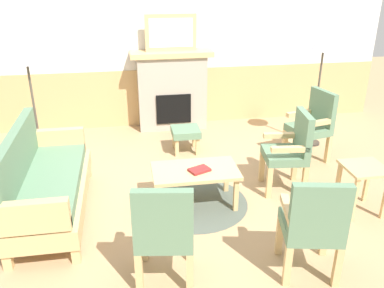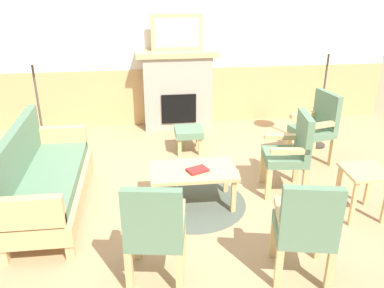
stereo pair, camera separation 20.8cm
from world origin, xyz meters
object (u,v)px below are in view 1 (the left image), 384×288
side_table (364,176)px  armchair_by_window_left (313,123)px  floor_lamp_by_couch (27,61)px  fireplace (172,90)px  armchair_near_fireplace (291,148)px  footstool (186,133)px  framed_picture (171,33)px  armchair_front_center (164,229)px  book_on_table (199,170)px  coffee_table (195,174)px  floor_lamp_by_chairs (323,49)px  armchair_front_left (313,223)px  couch (46,183)px

side_table → armchair_by_window_left: bearing=88.7°
floor_lamp_by_couch → side_table: bearing=-24.5°
fireplace → armchair_near_fireplace: (1.14, -2.28, -0.11)m
footstool → side_table: size_ratio=0.73×
framed_picture → armchair_front_center: framed_picture is taller
book_on_table → armchair_near_fireplace: armchair_near_fireplace is taller
footstool → armchair_front_center: size_ratio=0.41×
framed_picture → book_on_table: 2.73m
armchair_by_window_left → framed_picture: bearing=139.2°
fireplace → book_on_table: bearing=-90.0°
armchair_front_center → coffee_table: bearing=68.8°
armchair_near_fireplace → floor_lamp_by_chairs: 1.77m
fireplace → armchair_front_left: (0.74, -3.77, -0.11)m
footstool → armchair_by_window_left: size_ratio=0.41×
fireplace → armchair_front_left: fireplace is taller
armchair_front_center → book_on_table: bearing=66.3°
book_on_table → floor_lamp_by_couch: 2.50m
armchair_by_window_left → floor_lamp_by_couch: (-3.68, 0.30, 0.91)m
couch → book_on_table: 1.65m
framed_picture → armchair_front_center: 3.82m
armchair_front_center → side_table: 2.37m
fireplace → book_on_table: size_ratio=5.83×
footstool → floor_lamp_by_chairs: floor_lamp_by_chairs is taller
framed_picture → floor_lamp_by_couch: bearing=-147.3°
armchair_by_window_left → footstool: bearing=163.1°
coffee_table → floor_lamp_by_chairs: (2.06, 1.40, 1.06)m
side_table → floor_lamp_by_couch: floor_lamp_by_couch is taller
book_on_table → floor_lamp_by_couch: size_ratio=0.13×
framed_picture → book_on_table: framed_picture is taller
couch → floor_lamp_by_chairs: bearing=20.5°
framed_picture → couch: (-1.65, -2.42, -1.16)m
couch → floor_lamp_by_chairs: floor_lamp_by_chairs is taller
floor_lamp_by_couch → floor_lamp_by_chairs: (3.93, 0.18, 0.00)m
footstool → floor_lamp_by_couch: (-1.98, -0.22, 1.17)m
fireplace → couch: fireplace is taller
armchair_front_left → footstool: bearing=103.7°
framed_picture → couch: bearing=-124.2°
coffee_table → armchair_front_center: armchair_front_center is taller
book_on_table → floor_lamp_by_couch: (-1.91, 1.27, 1.00)m
armchair_by_window_left → armchair_near_fireplace: bearing=-129.5°
floor_lamp_by_chairs → framed_picture: bearing=152.6°
armchair_front_left → armchair_front_center: size_ratio=1.00×
framed_picture → armchair_by_window_left: (1.77, -1.53, -1.02)m
side_table → footstool: bearing=131.5°
armchair_front_center → fireplace: bearing=82.1°
framed_picture → floor_lamp_by_couch: 2.27m
fireplace → floor_lamp_by_chairs: bearing=-27.4°
couch → armchair_front_center: 1.68m
armchair_front_left → fireplace: bearing=101.2°
book_on_table → side_table: size_ratio=0.41×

